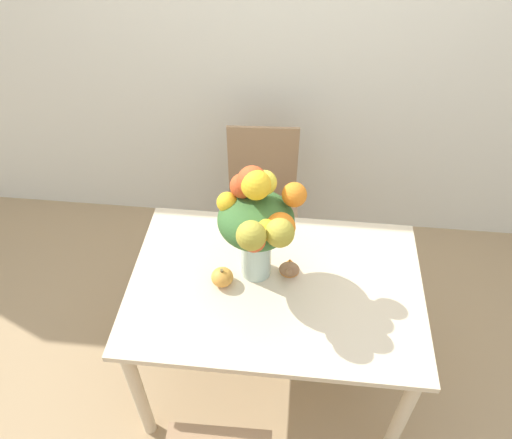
% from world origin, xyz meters
% --- Properties ---
extents(ground_plane, '(12.00, 12.00, 0.00)m').
position_xyz_m(ground_plane, '(0.00, 0.00, 0.00)').
color(ground_plane, tan).
extents(wall_back, '(8.00, 0.06, 2.70)m').
position_xyz_m(wall_back, '(0.00, 1.24, 1.35)').
color(wall_back, silver).
rests_on(wall_back, ground_plane).
extents(dining_table, '(1.26, 0.84, 0.76)m').
position_xyz_m(dining_table, '(0.00, 0.00, 0.65)').
color(dining_table, beige).
rests_on(dining_table, ground_plane).
extents(flower_vase, '(0.35, 0.39, 0.56)m').
position_xyz_m(flower_vase, '(-0.08, 0.05, 1.08)').
color(flower_vase, '#B2CCBC').
rests_on(flower_vase, dining_table).
extents(pumpkin, '(0.10, 0.10, 0.09)m').
position_xyz_m(pumpkin, '(-0.23, -0.02, 0.80)').
color(pumpkin, gold).
rests_on(pumpkin, dining_table).
extents(turkey_figurine, '(0.09, 0.12, 0.07)m').
position_xyz_m(turkey_figurine, '(0.06, 0.07, 0.80)').
color(turkey_figurine, '#936642').
rests_on(turkey_figurine, dining_table).
extents(dining_chair_near_window, '(0.44, 0.44, 0.94)m').
position_xyz_m(dining_chair_near_window, '(-0.13, 0.79, 0.49)').
color(dining_chair_near_window, '#9E7A56').
rests_on(dining_chair_near_window, ground_plane).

